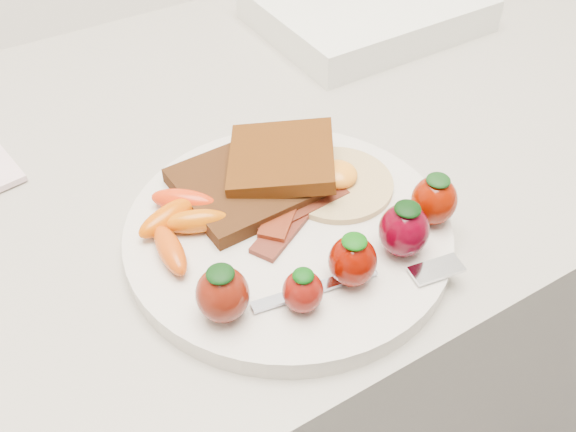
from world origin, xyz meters
TOP-DOWN VIEW (x-y plane):
  - counter at (0.00, 1.70)m, footprint 2.00×0.60m
  - plate at (0.01, 1.55)m, footprint 0.27×0.27m
  - toast_lower at (-0.00, 1.60)m, footprint 0.11×0.11m
  - toast_upper at (0.04, 1.60)m, footprint 0.13×0.13m
  - fried_egg at (0.07, 1.57)m, footprint 0.12×0.12m
  - bacon_strips at (0.02, 1.56)m, footprint 0.11×0.09m
  - baby_carrots at (-0.07, 1.59)m, footprint 0.08×0.10m
  - strawberries at (0.03, 1.48)m, footprint 0.23×0.06m
  - fork at (0.03, 1.46)m, footprint 0.16×0.06m
  - appliance at (0.30, 1.83)m, footprint 0.26×0.21m

SIDE VIEW (x-z plane):
  - counter at x=0.00m, z-range 0.00..0.90m
  - plate at x=0.01m, z-range 0.90..0.92m
  - appliance at x=0.30m, z-range 0.90..0.94m
  - fork at x=0.03m, z-range 0.92..0.92m
  - bacon_strips at x=0.02m, z-range 0.92..0.93m
  - fried_egg at x=0.07m, z-range 0.91..0.93m
  - toast_lower at x=0.00m, z-range 0.92..0.93m
  - baby_carrots at x=-0.07m, z-range 0.92..0.94m
  - toast_upper at x=0.04m, z-range 0.93..0.95m
  - strawberries at x=0.03m, z-range 0.92..0.96m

